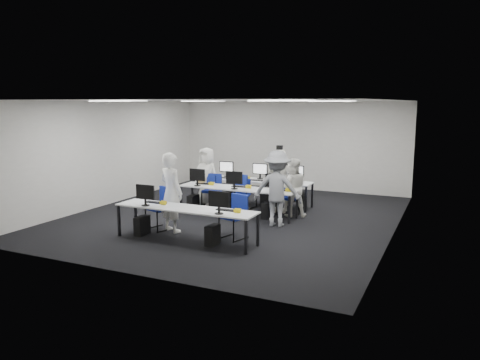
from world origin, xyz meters
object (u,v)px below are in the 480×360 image
at_px(chair_5, 216,195).
at_px(student_1, 293,188).
at_px(chair_2, 212,197).
at_px(student_2, 207,176).
at_px(chair_0, 160,216).
at_px(desk_front, 185,210).
at_px(desk_mid, 237,190).
at_px(chair_4, 288,204).
at_px(chair_6, 245,197).
at_px(student_0, 171,192).
at_px(student_3, 281,181).
at_px(photographer, 277,189).
at_px(chair_3, 242,200).
at_px(chair_7, 291,204).
at_px(chair_1, 234,225).

relative_size(chair_5, student_1, 0.60).
bearing_deg(chair_2, student_2, 130.97).
relative_size(chair_0, student_2, 0.59).
height_order(desk_front, desk_mid, same).
relative_size(desk_mid, student_2, 1.92).
bearing_deg(chair_5, chair_4, 11.97).
bearing_deg(chair_6, student_0, -87.93).
xyz_separation_m(student_3, photographer, (0.43, -1.42, 0.06)).
relative_size(desk_front, chair_4, 3.43).
relative_size(chair_5, student_2, 0.55).
distance_m(desk_mid, chair_4, 1.40).
xyz_separation_m(desk_front, photographer, (1.34, 2.00, 0.23)).
xyz_separation_m(desk_mid, chair_5, (-1.10, 0.91, -0.39)).
bearing_deg(chair_3, chair_7, -8.92).
bearing_deg(desk_mid, chair_7, 30.27).
bearing_deg(chair_1, chair_2, 143.01).
bearing_deg(student_3, chair_4, -30.31).
relative_size(chair_2, chair_6, 0.97).
bearing_deg(student_2, chair_5, 37.21).
height_order(chair_1, chair_6, chair_6).
distance_m(chair_2, student_2, 0.70).
bearing_deg(chair_7, chair_2, -167.69).
bearing_deg(chair_4, desk_front, -94.29).
distance_m(chair_6, photographer, 2.19).
xyz_separation_m(desk_front, chair_7, (1.25, 3.33, -0.42)).
height_order(chair_1, chair_2, chair_1).
bearing_deg(chair_1, desk_mid, 129.12).
distance_m(chair_1, chair_3, 2.78).
bearing_deg(student_1, student_2, -30.26).
bearing_deg(student_2, chair_7, 8.65).
height_order(chair_0, chair_2, chair_0).
distance_m(chair_0, chair_2, 2.51).
relative_size(desk_front, chair_5, 3.50).
xyz_separation_m(desk_front, student_2, (-1.35, 3.38, 0.15)).
distance_m(chair_3, student_0, 2.82).
bearing_deg(chair_7, chair_0, -123.83).
bearing_deg(chair_7, student_2, -175.31).
bearing_deg(chair_2, chair_1, -59.60).
bearing_deg(desk_mid, chair_2, 154.84).
height_order(desk_front, chair_1, chair_1).
bearing_deg(chair_4, chair_2, -161.06).
xyz_separation_m(chair_1, chair_2, (-1.87, 2.47, -0.00)).
relative_size(chair_7, student_1, 0.54).
distance_m(desk_mid, photographer, 1.49).
bearing_deg(chair_3, chair_1, -83.30).
bearing_deg(chair_3, student_1, -19.61).
height_order(chair_7, photographer, photographer).
distance_m(chair_3, student_1, 1.60).
height_order(chair_5, student_3, student_3).
relative_size(desk_mid, photographer, 1.76).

